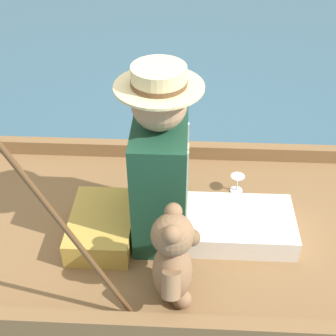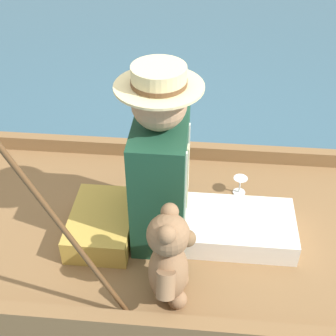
{
  "view_description": "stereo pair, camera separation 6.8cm",
  "coord_description": "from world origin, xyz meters",
  "px_view_note": "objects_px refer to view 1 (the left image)",
  "views": [
    {
      "loc": [
        1.58,
        0.04,
        1.72
      ],
      "look_at": [
        0.03,
        -0.03,
        0.5
      ],
      "focal_mm": 50.0,
      "sensor_mm": 36.0,
      "label": 1
    },
    {
      "loc": [
        1.58,
        0.11,
        1.72
      ],
      "look_at": [
        0.03,
        -0.03,
        0.5
      ],
      "focal_mm": 50.0,
      "sensor_mm": 36.0,
      "label": 2
    }
  ],
  "objects_px": {
    "walking_cane": "(60,221)",
    "teddy_bear": "(174,260)",
    "wine_glass": "(237,180)",
    "seated_person": "(179,179)"
  },
  "relations": [
    {
      "from": "teddy_bear",
      "to": "walking_cane",
      "type": "height_order",
      "value": "walking_cane"
    },
    {
      "from": "seated_person",
      "to": "walking_cane",
      "type": "bearing_deg",
      "value": -45.19
    },
    {
      "from": "wine_glass",
      "to": "teddy_bear",
      "type": "bearing_deg",
      "value": -24.45
    },
    {
      "from": "wine_glass",
      "to": "walking_cane",
      "type": "distance_m",
      "value": 1.12
    },
    {
      "from": "seated_person",
      "to": "wine_glass",
      "type": "bearing_deg",
      "value": 130.3
    },
    {
      "from": "teddy_bear",
      "to": "walking_cane",
      "type": "xyz_separation_m",
      "value": [
        0.11,
        -0.37,
        0.3
      ]
    },
    {
      "from": "teddy_bear",
      "to": "wine_glass",
      "type": "distance_m",
      "value": 0.74
    },
    {
      "from": "teddy_bear",
      "to": "walking_cane",
      "type": "distance_m",
      "value": 0.49
    },
    {
      "from": "seated_person",
      "to": "teddy_bear",
      "type": "relative_size",
      "value": 1.89
    },
    {
      "from": "walking_cane",
      "to": "teddy_bear",
      "type": "bearing_deg",
      "value": 106.71
    }
  ]
}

